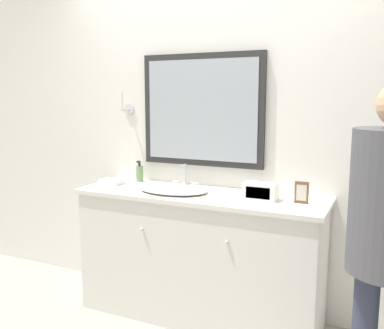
# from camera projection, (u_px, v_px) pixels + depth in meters

# --- Properties ---
(wall_back) EXTENTS (8.00, 0.18, 2.55)m
(wall_back) POSITION_uv_depth(u_px,v_px,m) (216.00, 137.00, 3.18)
(wall_back) COLOR white
(wall_back) RESTS_ON ground_plane
(vanity_counter) EXTENTS (1.75, 0.55, 0.91)m
(vanity_counter) POSITION_uv_depth(u_px,v_px,m) (199.00, 256.00, 3.04)
(vanity_counter) COLOR silver
(vanity_counter) RESTS_ON ground_plane
(sink_basin) EXTENTS (0.51, 0.40, 0.17)m
(sink_basin) POSITION_uv_depth(u_px,v_px,m) (174.00, 189.00, 3.03)
(sink_basin) COLOR silver
(sink_basin) RESTS_ON vanity_counter
(soap_bottle) EXTENTS (0.06, 0.06, 0.17)m
(soap_bottle) POSITION_uv_depth(u_px,v_px,m) (140.00, 173.00, 3.39)
(soap_bottle) COLOR #709966
(soap_bottle) RESTS_ON vanity_counter
(appliance_box) EXTENTS (0.22, 0.12, 0.11)m
(appliance_box) POSITION_uv_depth(u_px,v_px,m) (260.00, 191.00, 2.78)
(appliance_box) COLOR white
(appliance_box) RESTS_ON vanity_counter
(picture_frame) EXTENTS (0.09, 0.01, 0.14)m
(picture_frame) POSITION_uv_depth(u_px,v_px,m) (302.00, 193.00, 2.68)
(picture_frame) COLOR brown
(picture_frame) RESTS_ON vanity_counter
(hand_towel_near_sink) EXTENTS (0.17, 0.12, 0.04)m
(hand_towel_near_sink) POSITION_uv_depth(u_px,v_px,m) (112.00, 182.00, 3.28)
(hand_towel_near_sink) COLOR white
(hand_towel_near_sink) RESTS_ON vanity_counter
(metal_tray) EXTENTS (0.15, 0.12, 0.01)m
(metal_tray) POSITION_uv_depth(u_px,v_px,m) (239.00, 192.00, 2.99)
(metal_tray) COLOR silver
(metal_tray) RESTS_ON vanity_counter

